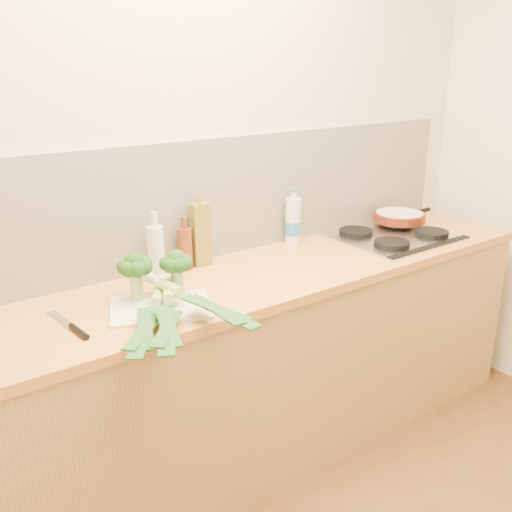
# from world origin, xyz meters

# --- Properties ---
(room_shell) EXTENTS (3.50, 3.50, 3.50)m
(room_shell) POSITION_xyz_m (0.00, 1.49, 1.17)
(room_shell) COLOR beige
(room_shell) RESTS_ON ground
(counter) EXTENTS (3.20, 0.62, 0.90)m
(counter) POSITION_xyz_m (0.00, 1.20, 0.45)
(counter) COLOR #A38044
(counter) RESTS_ON ground
(gas_hob) EXTENTS (0.58, 0.50, 0.04)m
(gas_hob) POSITION_xyz_m (1.02, 1.20, 0.91)
(gas_hob) COLOR silver
(gas_hob) RESTS_ON counter
(chopping_board) EXTENTS (0.43, 0.38, 0.01)m
(chopping_board) POSITION_xyz_m (-0.35, 1.11, 0.91)
(chopping_board) COLOR beige
(chopping_board) RESTS_ON counter
(broccoli_left) EXTENTS (0.13, 0.13, 0.19)m
(broccoli_left) POSITION_xyz_m (-0.39, 1.21, 1.04)
(broccoli_left) COLOR #8DAB64
(broccoli_left) RESTS_ON chopping_board
(broccoli_right) EXTENTS (0.13, 0.13, 0.18)m
(broccoli_right) POSITION_xyz_m (-0.25, 1.16, 1.04)
(broccoli_right) COLOR #8DAB64
(broccoli_right) RESTS_ON chopping_board
(leek_front) EXTENTS (0.41, 0.56, 0.04)m
(leek_front) POSITION_xyz_m (-0.38, 1.09, 0.93)
(leek_front) COLOR white
(leek_front) RESTS_ON chopping_board
(leek_mid) EXTENTS (0.37, 0.62, 0.04)m
(leek_mid) POSITION_xyz_m (-0.34, 1.06, 0.95)
(leek_mid) COLOR white
(leek_mid) RESTS_ON chopping_board
(leek_back) EXTENTS (0.14, 0.61, 0.04)m
(leek_back) POSITION_xyz_m (-0.29, 1.02, 0.97)
(leek_back) COLOR white
(leek_back) RESTS_ON chopping_board
(chefs_knife) EXTENTS (0.06, 0.29, 0.02)m
(chefs_knife) POSITION_xyz_m (-0.66, 1.12, 0.91)
(chefs_knife) COLOR silver
(chefs_knife) RESTS_ON counter
(skillet) EXTENTS (0.41, 0.28, 0.05)m
(skillet) POSITION_xyz_m (1.18, 1.30, 0.96)
(skillet) COLOR #551C0E
(skillet) RESTS_ON gas_hob
(oil_tin) EXTENTS (0.08, 0.05, 0.31)m
(oil_tin) POSITION_xyz_m (0.02, 1.43, 1.04)
(oil_tin) COLOR olive
(oil_tin) RESTS_ON counter
(glass_bottle) EXTENTS (0.07, 0.07, 0.28)m
(glass_bottle) POSITION_xyz_m (-0.21, 1.40, 1.02)
(glass_bottle) COLOR silver
(glass_bottle) RESTS_ON counter
(amber_bottle) EXTENTS (0.06, 0.06, 0.23)m
(amber_bottle) POSITION_xyz_m (-0.06, 1.42, 1.00)
(amber_bottle) COLOR #622F12
(amber_bottle) RESTS_ON counter
(water_bottle) EXTENTS (0.08, 0.08, 0.26)m
(water_bottle) POSITION_xyz_m (0.54, 1.43, 1.01)
(water_bottle) COLOR silver
(water_bottle) RESTS_ON counter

